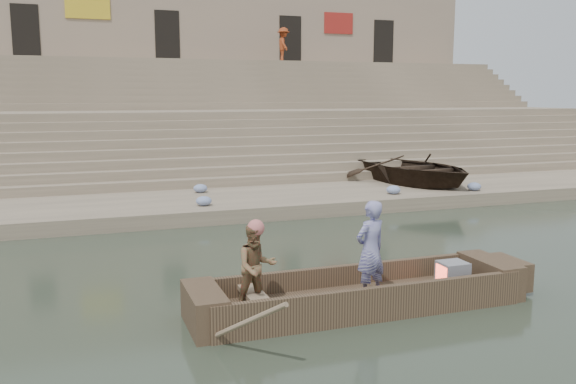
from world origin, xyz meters
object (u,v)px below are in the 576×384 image
main_rowboat (359,302)px  television (452,273)px  standing_man (370,250)px  pedestrian (284,45)px  rowing_man (256,267)px  beached_rowboat (415,169)px

main_rowboat → television: 1.79m
standing_man → pedestrian: 25.03m
main_rowboat → standing_man: (0.11, -0.15, 0.91)m
standing_man → pedestrian: pedestrian is taller
main_rowboat → rowing_man: rowing_man is taller
rowing_man → pedestrian: pedestrian is taller
beached_rowboat → pedestrian: 14.75m
standing_man → rowing_man: 1.87m
main_rowboat → beached_rowboat: 11.84m
television → pedestrian: pedestrian is taller
main_rowboat → standing_man: bearing=-54.1°
main_rowboat → standing_man: standing_man is taller
television → main_rowboat: bearing=180.0°
beached_rowboat → pedestrian: size_ratio=2.65×
standing_man → television: 1.77m
pedestrian → beached_rowboat: bearing=-172.4°
rowing_man → television: rowing_man is taller
standing_man → pedestrian: (6.63, 23.59, 5.12)m
standing_man → beached_rowboat: size_ratio=0.32×
beached_rowboat → pedestrian: bearing=80.8°
main_rowboat → pedestrian: pedestrian is taller
television → pedestrian: bearing=78.0°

